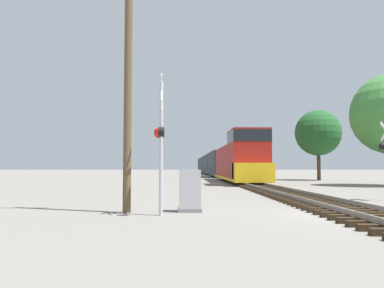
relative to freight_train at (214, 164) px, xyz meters
name	(u,v)px	position (x,y,z in m)	size (l,w,h in m)	color
ground_plane	(359,216)	(0.00, -56.33, -2.02)	(400.00, 400.00, 0.00)	slate
rail_track_bed	(359,212)	(0.00, -56.33, -1.88)	(2.60, 160.00, 0.31)	black
freight_train	(214,164)	(0.00, 0.00, 0.00)	(3.12, 81.20, 4.67)	maroon
crossing_signal_near	(160,137)	(-6.18, -56.08, 0.47)	(0.38, 1.01, 4.42)	#B7B7BC
relay_cabinet	(190,191)	(-5.22, -55.10, -1.32)	(0.80, 0.66, 1.42)	slate
utility_pole	(128,69)	(-7.33, -55.33, 2.85)	(1.80, 0.27, 9.44)	brown
tree_mid_background	(318,133)	(10.07, -25.17, 3.43)	(5.26, 5.26, 8.10)	#473521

